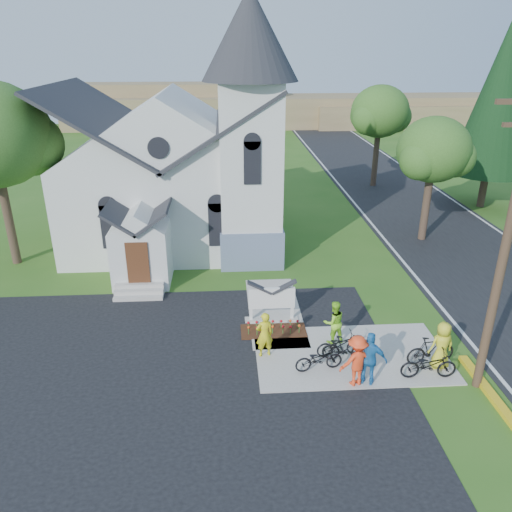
{
  "coord_description": "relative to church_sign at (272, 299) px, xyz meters",
  "views": [
    {
      "loc": [
        -2.99,
        -14.74,
        10.61
      ],
      "look_at": [
        -1.73,
        5.0,
        2.16
      ],
      "focal_mm": 35.0,
      "sensor_mm": 36.0,
      "label": 1
    }
  ],
  "objects": [
    {
      "name": "ground",
      "position": [
        1.2,
        -3.2,
        -1.03
      ],
      "size": [
        120.0,
        120.0,
        0.0
      ],
      "primitive_type": "plane",
      "color": "#31611B",
      "rests_on": "ground"
    },
    {
      "name": "cyclist_3",
      "position": [
        2.42,
        -4.4,
        -0.06
      ],
      "size": [
        1.32,
        0.96,
        1.83
      ],
      "primitive_type": "imported",
      "rotation": [
        0.0,
        0.0,
        3.39
      ],
      "color": "#FF441C",
      "rests_on": "sidewalk"
    },
    {
      "name": "road",
      "position": [
        11.2,
        11.8,
        -1.02
      ],
      "size": [
        8.0,
        90.0,
        0.02
      ],
      "primitive_type": "cube",
      "color": "black",
      "rests_on": "ground"
    },
    {
      "name": "tree_road_near",
      "position": [
        9.7,
        8.8,
        4.18
      ],
      "size": [
        4.0,
        4.0,
        7.05
      ],
      "color": "#38291E",
      "rests_on": "ground"
    },
    {
      "name": "utility_pole",
      "position": [
        6.56,
        -4.7,
        4.38
      ],
      "size": [
        3.45,
        0.28,
        10.0
      ],
      "color": "#443122",
      "rests_on": "ground"
    },
    {
      "name": "conifer",
      "position": [
        16.2,
        14.8,
        6.36
      ],
      "size": [
        5.2,
        5.2,
        12.4
      ],
      "color": "#38291E",
      "rests_on": "ground"
    },
    {
      "name": "cyclist_1",
      "position": [
        2.19,
        -1.81,
        -0.12
      ],
      "size": [
        0.96,
        0.82,
        1.72
      ],
      "primitive_type": "imported",
      "rotation": [
        0.0,
        0.0,
        3.36
      ],
      "color": "#92E22A",
      "rests_on": "sidewalk"
    },
    {
      "name": "tree_road_mid",
      "position": [
        10.2,
        20.8,
        4.75
      ],
      "size": [
        4.4,
        4.4,
        7.8
      ],
      "color": "#38291E",
      "rests_on": "ground"
    },
    {
      "name": "parking_lot",
      "position": [
        -5.8,
        -5.2,
        -1.02
      ],
      "size": [
        20.0,
        16.0,
        0.02
      ],
      "primitive_type": "cube",
      "color": "black",
      "rests_on": "ground"
    },
    {
      "name": "flower_bed",
      "position": [
        0.0,
        -0.9,
        -0.99
      ],
      "size": [
        2.6,
        1.1,
        0.07
      ],
      "primitive_type": "cube",
      "color": "#3B2010",
      "rests_on": "ground"
    },
    {
      "name": "cyclist_0",
      "position": [
        -0.5,
        -2.54,
        -0.1
      ],
      "size": [
        0.73,
        0.57,
        1.76
      ],
      "primitive_type": "imported",
      "rotation": [
        0.0,
        0.0,
        3.39
      ],
      "color": "yellow",
      "rests_on": "sidewalk"
    },
    {
      "name": "church_sign",
      "position": [
        0.0,
        0.0,
        0.0
      ],
      "size": [
        2.2,
        0.4,
        1.7
      ],
      "color": "#A8A197",
      "rests_on": "ground"
    },
    {
      "name": "bike_1",
      "position": [
        2.37,
        -3.07,
        -0.47
      ],
      "size": [
        1.73,
        0.77,
        1.01
      ],
      "primitive_type": "imported",
      "rotation": [
        0.0,
        0.0,
        1.38
      ],
      "color": "black",
      "rests_on": "sidewalk"
    },
    {
      "name": "sidewalk",
      "position": [
        2.7,
        -2.7,
        -1.0
      ],
      "size": [
        7.0,
        4.0,
        0.05
      ],
      "primitive_type": "cube",
      "color": "#A8A197",
      "rests_on": "ground"
    },
    {
      "name": "bike_4",
      "position": [
        4.97,
        -4.22,
        -0.47
      ],
      "size": [
        1.94,
        0.73,
        1.01
      ],
      "primitive_type": "imported",
      "rotation": [
        0.0,
        0.0,
        1.54
      ],
      "color": "black",
      "rests_on": "sidewalk"
    },
    {
      "name": "cyclist_2",
      "position": [
        2.84,
        -4.4,
        -0.01
      ],
      "size": [
        1.23,
        0.87,
        1.94
      ],
      "primitive_type": "imported",
      "rotation": [
        0.0,
        0.0,
        2.75
      ],
      "color": "#277CC3",
      "rests_on": "sidewalk"
    },
    {
      "name": "distant_hills",
      "position": [
        4.56,
        53.13,
        1.15
      ],
      "size": [
        61.0,
        10.0,
        5.6
      ],
      "color": "olive",
      "rests_on": "ground"
    },
    {
      "name": "cyclist_4",
      "position": [
        5.6,
        -3.67,
        -0.09
      ],
      "size": [
        0.94,
        0.67,
        1.78
      ],
      "primitive_type": "imported",
      "rotation": [
        0.0,
        0.0,
        3.27
      ],
      "color": "yellow",
      "rests_on": "sidewalk"
    },
    {
      "name": "bike_3",
      "position": [
        5.36,
        -3.42,
        -0.43
      ],
      "size": [
        1.87,
        0.75,
        1.09
      ],
      "primitive_type": "imported",
      "rotation": [
        0.0,
        0.0,
        1.7
      ],
      "color": "black",
      "rests_on": "sidewalk"
    },
    {
      "name": "bike_0",
      "position": [
        1.32,
        -3.55,
        -0.53
      ],
      "size": [
        1.78,
        0.86,
        0.9
      ],
      "primitive_type": "imported",
      "rotation": [
        0.0,
        0.0,
        1.73
      ],
      "color": "black",
      "rests_on": "sidewalk"
    },
    {
      "name": "church",
      "position": [
        -4.28,
        9.28,
        4.22
      ],
      "size": [
        12.35,
        12.0,
        13.0
      ],
      "color": "white",
      "rests_on": "ground"
    },
    {
      "name": "bike_2",
      "position": [
        2.24,
        -2.72,
        -0.52
      ],
      "size": [
        1.8,
        0.83,
        0.91
      ],
      "primitive_type": "imported",
      "rotation": [
        0.0,
        0.0,
        1.71
      ],
      "color": "black",
      "rests_on": "sidewalk"
    }
  ]
}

